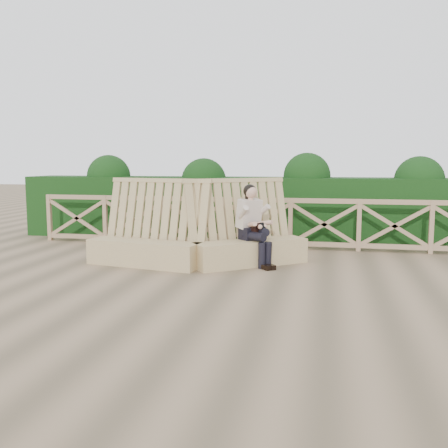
# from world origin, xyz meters

# --- Properties ---
(ground) EXTENTS (60.00, 60.00, 0.00)m
(ground) POSITION_xyz_m (0.00, 0.00, 0.00)
(ground) COLOR brown
(ground) RESTS_ON ground
(bench) EXTENTS (3.97, 1.92, 1.59)m
(bench) POSITION_xyz_m (-0.82, 1.48, 0.40)
(bench) COLOR #9E855A
(bench) RESTS_ON ground
(woman) EXTENTS (0.83, 0.86, 1.47)m
(woman) POSITION_xyz_m (0.18, 1.69, 0.78)
(woman) COLOR black
(woman) RESTS_ON ground
(guardrail) EXTENTS (10.10, 0.09, 1.10)m
(guardrail) POSITION_xyz_m (0.00, 3.50, 0.55)
(guardrail) COLOR #896B4F
(guardrail) RESTS_ON ground
(hedge) EXTENTS (12.00, 1.20, 1.50)m
(hedge) POSITION_xyz_m (0.00, 4.70, 0.75)
(hedge) COLOR black
(hedge) RESTS_ON ground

